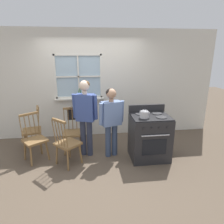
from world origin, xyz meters
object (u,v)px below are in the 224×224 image
at_px(stove, 149,137).
at_px(handbag, 72,114).
at_px(person_elderly_left, 85,111).
at_px(chair_by_window, 73,132).
at_px(chair_center_cluster, 33,130).
at_px(chair_near_stove, 67,144).
at_px(potted_plant, 80,95).
at_px(person_teen_center, 111,116).
at_px(chair_near_wall, 34,140).
at_px(kettle, 144,113).

relative_size(stove, handbag, 3.53).
bearing_deg(person_elderly_left, chair_by_window, 160.90).
xyz_separation_m(chair_center_cluster, chair_near_stove, (0.83, -0.80, 0.00)).
bearing_deg(handbag, potted_plant, 73.61).
relative_size(person_teen_center, potted_plant, 4.72).
distance_m(chair_near_wall, handbag, 0.99).
bearing_deg(potted_plant, chair_center_cluster, -151.68).
height_order(potted_plant, handbag, potted_plant).
xyz_separation_m(chair_near_wall, person_teen_center, (1.57, -0.03, 0.45)).
bearing_deg(chair_near_stove, person_teen_center, -118.74).
bearing_deg(person_elderly_left, chair_center_cluster, 177.46).
xyz_separation_m(kettle, potted_plant, (-1.25, 1.45, 0.09)).
bearing_deg(chair_by_window, handbag, 90.00).
distance_m(chair_near_wall, stove, 2.35).
bearing_deg(person_teen_center, chair_near_stove, 177.27).
relative_size(chair_near_wall, kettle, 3.96).
distance_m(chair_center_cluster, kettle, 2.55).
height_order(chair_near_wall, person_elderly_left, person_elderly_left).
bearing_deg(stove, chair_center_cluster, 163.43).
bearing_deg(potted_plant, kettle, -49.19).
relative_size(potted_plant, handbag, 1.01).
distance_m(chair_by_window, kettle, 1.66).
height_order(person_teen_center, potted_plant, person_teen_center).
bearing_deg(person_elderly_left, chair_near_wall, -157.78).
bearing_deg(handbag, stove, -25.05).
relative_size(person_elderly_left, handbag, 5.26).
relative_size(chair_by_window, kettle, 3.96).
distance_m(person_elderly_left, kettle, 1.20).
bearing_deg(handbag, person_teen_center, -34.05).
bearing_deg(potted_plant, chair_near_stove, -99.95).
bearing_deg(potted_plant, handbag, -106.39).
relative_size(stove, potted_plant, 3.50).
xyz_separation_m(chair_near_stove, stove, (1.67, 0.06, 0.03)).
distance_m(person_elderly_left, handbag, 0.58).
distance_m(chair_center_cluster, chair_near_stove, 1.15).
distance_m(chair_by_window, person_teen_center, 0.99).
xyz_separation_m(person_elderly_left, potted_plant, (-0.13, 1.03, 0.13)).
distance_m(chair_near_wall, chair_near_stove, 0.72).
bearing_deg(handbag, chair_near_wall, -144.44).
height_order(chair_by_window, chair_near_wall, same).
bearing_deg(chair_near_wall, chair_center_cluster, 70.84).
relative_size(person_teen_center, kettle, 5.92).
bearing_deg(chair_by_window, stove, -19.37).
height_order(chair_near_stove, potted_plant, potted_plant).
xyz_separation_m(person_teen_center, kettle, (0.60, -0.32, 0.14)).
distance_m(chair_center_cluster, person_teen_center, 1.87).
xyz_separation_m(stove, potted_plant, (-1.43, 1.32, 0.64)).
xyz_separation_m(person_elderly_left, kettle, (1.12, -0.42, 0.04)).
relative_size(chair_by_window, stove, 0.90).
xyz_separation_m(chair_by_window, stove, (1.59, -0.51, 0.03)).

